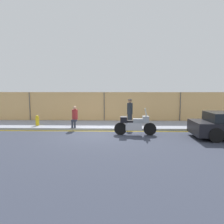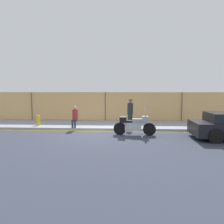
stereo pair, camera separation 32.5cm
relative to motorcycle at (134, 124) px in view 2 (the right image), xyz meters
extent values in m
plane|color=#333847|center=(-1.91, 0.21, -0.58)|extent=(120.00, 120.00, 0.00)
cube|color=#8E93A3|center=(-1.91, 2.56, -0.51)|extent=(41.41, 3.06, 0.14)
cube|color=gold|center=(-1.91, 0.93, -0.58)|extent=(41.41, 0.18, 0.01)
cube|color=#E5B26B|center=(-1.91, 4.18, 0.54)|extent=(39.34, 0.08, 2.25)
cylinder|color=#4C4C51|center=(-7.48, 4.08, 0.54)|extent=(0.05, 0.05, 2.25)
cylinder|color=#4C4C51|center=(-1.91, 4.08, 0.54)|extent=(0.05, 0.05, 2.25)
cylinder|color=#4C4C51|center=(3.66, 4.08, 0.54)|extent=(0.05, 0.05, 2.25)
cylinder|color=black|center=(0.81, -0.03, -0.24)|extent=(0.68, 0.16, 0.67)
cylinder|color=black|center=(-0.77, 0.03, -0.24)|extent=(0.68, 0.16, 0.67)
cube|color=silver|center=(-0.06, 0.00, -0.10)|extent=(0.88, 0.31, 0.42)
cube|color=#999EA3|center=(0.16, -0.01, 0.20)|extent=(0.53, 0.33, 0.22)
cube|color=black|center=(-0.15, 0.01, 0.16)|extent=(0.61, 0.30, 0.10)
cube|color=#999EA3|center=(0.57, -0.02, 0.28)|extent=(0.34, 0.49, 0.34)
cube|color=silver|center=(0.57, -0.02, 0.66)|extent=(0.12, 0.42, 0.42)
cube|color=black|center=(-0.59, 0.02, 0.26)|extent=(0.38, 0.52, 0.30)
cylinder|color=#1E2328|center=(-0.14, 2.16, -0.08)|extent=(0.30, 0.30, 0.72)
cylinder|color=#1E2328|center=(-0.14, 2.16, 0.64)|extent=(0.36, 0.36, 0.72)
sphere|color=#A37556|center=(-0.14, 2.16, 1.11)|extent=(0.22, 0.22, 0.22)
cylinder|color=black|center=(-0.14, 2.16, 1.21)|extent=(0.26, 0.26, 0.05)
cylinder|color=#2D3342|center=(-3.64, 1.12, -0.23)|extent=(0.11, 0.11, 0.42)
cylinder|color=#2D3342|center=(-3.48, 1.12, -0.23)|extent=(0.11, 0.11, 0.42)
cube|color=#2D3342|center=(-3.56, 1.34, -0.02)|extent=(0.30, 0.42, 0.10)
cylinder|color=maroon|center=(-3.56, 1.55, 0.33)|extent=(0.35, 0.35, 0.60)
sphere|color=tan|center=(-3.56, 1.55, 0.74)|extent=(0.22, 0.22, 0.22)
cylinder|color=black|center=(3.67, 0.24, -0.24)|extent=(0.69, 0.24, 0.68)
cylinder|color=black|center=(3.63, -1.43, -0.24)|extent=(0.69, 0.24, 0.68)
cylinder|color=gold|center=(-6.07, 1.90, -0.19)|extent=(0.22, 0.22, 0.50)
sphere|color=gold|center=(-6.07, 1.90, 0.12)|extent=(0.20, 0.20, 0.20)
cylinder|color=gold|center=(-6.07, 1.78, -0.16)|extent=(0.08, 0.09, 0.08)
camera|label=1|loc=(-0.94, -10.58, 1.87)|focal=32.00mm
camera|label=2|loc=(-0.62, -10.57, 1.87)|focal=32.00mm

